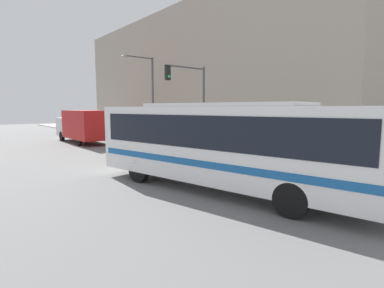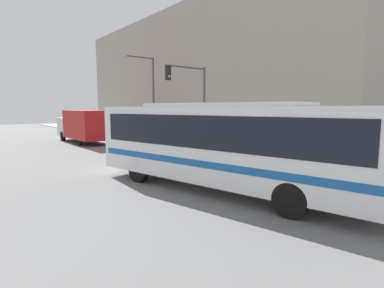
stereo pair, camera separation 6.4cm
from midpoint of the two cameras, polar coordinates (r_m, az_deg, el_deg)
ground_plane at (r=10.56m, az=18.37°, el=-10.57°), size 120.00×120.00×0.00m
sidewalk at (r=29.41m, az=-9.19°, el=0.87°), size 3.15×70.00×0.13m
building_facade at (r=30.31m, az=0.32°, el=12.49°), size 6.00×33.83×12.12m
city_bus at (r=11.13m, az=5.97°, el=0.65°), size 4.58×11.42×3.29m
delivery_truck at (r=28.48m, az=-19.83°, el=3.42°), size 2.46×7.89×2.89m
fire_hydrant at (r=16.26m, az=18.92°, el=-2.73°), size 0.23×0.31×0.73m
traffic_light_pole at (r=20.11m, az=0.12°, el=9.54°), size 3.28×0.35×5.74m
street_lamp at (r=26.03m, az=-8.05°, el=9.79°), size 2.92×0.28×7.21m
pedestrian_near_corner at (r=18.57m, az=11.00°, el=0.02°), size 0.34×0.34×1.58m
pedestrian_mid_block at (r=20.35m, az=9.85°, el=0.87°), size 0.34×0.34×1.72m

